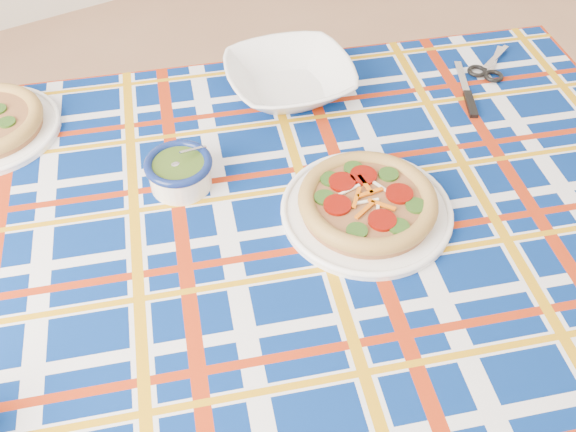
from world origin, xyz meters
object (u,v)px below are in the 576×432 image
pesto_bowl (179,170)px  serving_bowl (289,79)px  main_focaccia_plate (368,202)px  dining_table (269,239)px

pesto_bowl → serving_bowl: size_ratio=0.46×
main_focaccia_plate → pesto_bowl: size_ratio=2.53×
main_focaccia_plate → serving_bowl: (0.07, 0.38, 0.00)m
dining_table → pesto_bowl: (-0.10, 0.14, 0.11)m
main_focaccia_plate → serving_bowl: 0.39m
dining_table → main_focaccia_plate: size_ratio=5.62×
dining_table → main_focaccia_plate: main_focaccia_plate is taller
dining_table → pesto_bowl: 0.21m
dining_table → serving_bowl: serving_bowl is taller
pesto_bowl → serving_bowl: pesto_bowl is taller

